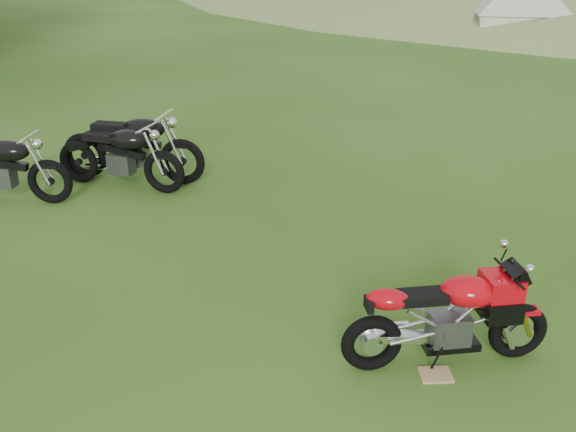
% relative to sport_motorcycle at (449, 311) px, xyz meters
% --- Properties ---
extents(ground, '(120.00, 120.00, 0.00)m').
position_rel_sport_motorcycle_xyz_m(ground, '(-1.17, 0.53, -0.51)').
color(ground, '#294D10').
rests_on(ground, ground).
extents(sport_motorcycle, '(1.75, 0.85, 1.02)m').
position_rel_sport_motorcycle_xyz_m(sport_motorcycle, '(0.00, 0.00, 0.00)').
color(sport_motorcycle, red).
rests_on(sport_motorcycle, ground).
extents(plywood_board, '(0.30, 0.25, 0.02)m').
position_rel_sport_motorcycle_xyz_m(plywood_board, '(-0.08, -0.20, -0.50)').
color(plywood_board, tan).
rests_on(plywood_board, ground).
extents(vintage_moto_b, '(2.15, 0.64, 1.11)m').
position_rel_sport_motorcycle_xyz_m(vintage_moto_b, '(-4.11, 3.95, 0.05)').
color(vintage_moto_b, black).
rests_on(vintage_moto_b, ground).
extents(vintage_moto_d, '(1.99, 0.81, 1.02)m').
position_rel_sport_motorcycle_xyz_m(vintage_moto_d, '(-4.19, 3.65, 0.00)').
color(vintage_moto_d, black).
rests_on(vintage_moto_d, ground).
extents(tent_mid, '(3.08, 3.08, 2.53)m').
position_rel_sport_motorcycle_xyz_m(tent_mid, '(4.45, 19.68, 0.76)').
color(tent_mid, beige).
rests_on(tent_mid, ground).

